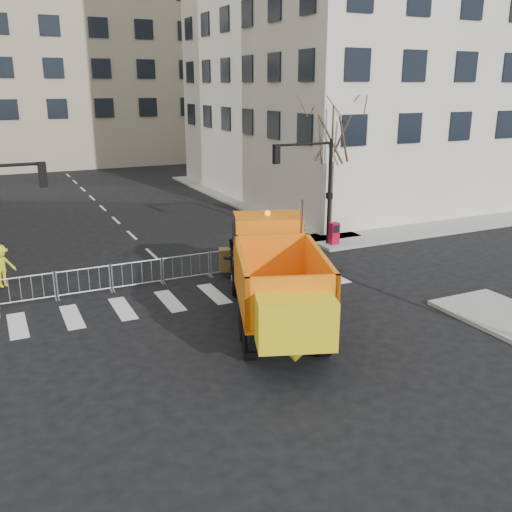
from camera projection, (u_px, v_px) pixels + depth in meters
name	position (u px, v px, depth m)	size (l,w,h in m)	color
ground	(259.00, 354.00, 17.38)	(120.00, 120.00, 0.00)	black
sidewalk_back	(174.00, 273.00, 24.71)	(64.00, 5.00, 0.15)	gray
building_far	(40.00, 44.00, 58.88)	(30.00, 18.00, 24.00)	tan
traffic_light_right	(329.00, 194.00, 28.33)	(0.18, 0.18, 5.40)	black
crowd_barriers	(162.00, 270.00, 23.48)	(12.60, 0.60, 1.10)	#9EA0A5
street_tree	(331.00, 169.00, 29.18)	(3.00, 3.00, 7.50)	#382B21
plow_truck	(275.00, 275.00, 19.10)	(6.07, 10.66, 4.01)	black
cop_a	(261.00, 259.00, 23.54)	(0.73, 0.48, 2.01)	black
cop_b	(232.00, 258.00, 24.06)	(0.85, 0.66, 1.74)	black
cop_c	(275.00, 252.00, 24.56)	(1.15, 0.48, 1.97)	black
worker	(2.00, 266.00, 22.57)	(1.10, 0.64, 1.71)	yellow
newspaper_box	(334.00, 233.00, 28.77)	(0.45, 0.40, 1.10)	maroon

